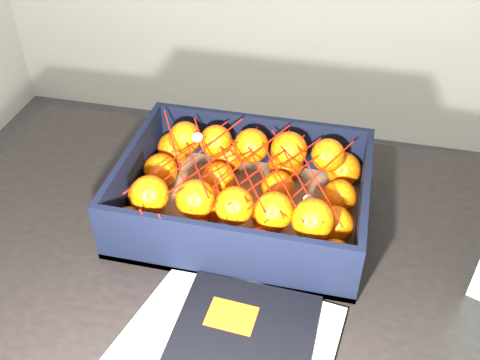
# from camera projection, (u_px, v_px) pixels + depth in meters

# --- Properties ---
(table) EXTENTS (1.22, 0.82, 0.75)m
(table) POSITION_uv_depth(u_px,v_px,m) (256.00, 298.00, 1.02)
(table) COLOR black
(table) RESTS_ON ground
(magazine_stack) EXTENTS (0.36, 0.32, 0.02)m
(magazine_stack) POSITION_uv_depth(u_px,v_px,m) (226.00, 357.00, 0.80)
(magazine_stack) COLOR silver
(magazine_stack) RESTS_ON table
(produce_crate) EXTENTS (0.44, 0.33, 0.12)m
(produce_crate) POSITION_uv_depth(u_px,v_px,m) (244.00, 201.00, 1.03)
(produce_crate) COLOR #926643
(produce_crate) RESTS_ON table
(clementine_heap) EXTENTS (0.42, 0.31, 0.12)m
(clementine_heap) POSITION_uv_depth(u_px,v_px,m) (242.00, 188.00, 1.01)
(clementine_heap) COLOR #E75204
(clementine_heap) RESTS_ON produce_crate
(mesh_net) EXTENTS (0.37, 0.29, 0.09)m
(mesh_net) POSITION_uv_depth(u_px,v_px,m) (240.00, 168.00, 0.97)
(mesh_net) COLOR #BF1207
(mesh_net) RESTS_ON clementine_heap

